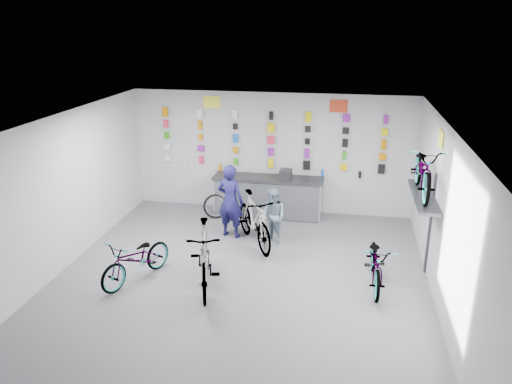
% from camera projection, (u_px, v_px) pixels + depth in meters
% --- Properties ---
extents(floor, '(8.00, 8.00, 0.00)m').
position_uv_depth(floor, '(237.00, 286.00, 9.23)').
color(floor, '#505055').
rests_on(floor, ground).
extents(ceiling, '(8.00, 8.00, 0.00)m').
position_uv_depth(ceiling, '(235.00, 126.00, 8.24)').
color(ceiling, white).
rests_on(ceiling, wall_back).
extents(wall_back, '(7.00, 0.00, 7.00)m').
position_uv_depth(wall_back, '(271.00, 153.00, 12.44)').
color(wall_back, silver).
rests_on(wall_back, floor).
extents(wall_front, '(7.00, 0.00, 7.00)m').
position_uv_depth(wall_front, '(150.00, 352.00, 5.02)').
color(wall_front, silver).
rests_on(wall_front, floor).
extents(wall_left, '(0.00, 8.00, 8.00)m').
position_uv_depth(wall_left, '(54.00, 198.00, 9.33)').
color(wall_left, silver).
rests_on(wall_left, floor).
extents(wall_right, '(0.00, 8.00, 8.00)m').
position_uv_depth(wall_right, '(446.00, 224.00, 8.13)').
color(wall_right, silver).
rests_on(wall_right, floor).
extents(counter, '(2.70, 0.66, 1.00)m').
position_uv_depth(counter, '(268.00, 197.00, 12.35)').
color(counter, black).
rests_on(counter, floor).
extents(merch_wall, '(5.57, 0.08, 1.57)m').
position_uv_depth(merch_wall, '(274.00, 142.00, 12.27)').
color(merch_wall, silver).
rests_on(merch_wall, wall_back).
extents(wall_bracket, '(0.39, 1.90, 2.00)m').
position_uv_depth(wall_bracket, '(425.00, 201.00, 9.29)').
color(wall_bracket, '#333338').
rests_on(wall_bracket, wall_right).
extents(sign_left, '(0.42, 0.02, 0.30)m').
position_uv_depth(sign_left, '(212.00, 102.00, 12.28)').
color(sign_left, '#FFFE38').
rests_on(sign_left, wall_back).
extents(sign_right, '(0.42, 0.02, 0.30)m').
position_uv_depth(sign_right, '(339.00, 106.00, 11.75)').
color(sign_right, red).
rests_on(sign_right, wall_back).
extents(sign_side, '(0.02, 0.40, 0.30)m').
position_uv_depth(sign_side, '(441.00, 139.00, 8.87)').
color(sign_side, '#FFFE38').
rests_on(sign_side, wall_right).
extents(bike_left, '(1.20, 1.75, 0.87)m').
position_uv_depth(bike_left, '(136.00, 259.00, 9.28)').
color(bike_left, gray).
rests_on(bike_left, floor).
extents(bike_center, '(1.07, 2.08, 1.21)m').
position_uv_depth(bike_center, '(205.00, 257.00, 9.02)').
color(bike_center, gray).
rests_on(bike_center, floor).
extents(bike_right, '(0.64, 1.73, 0.90)m').
position_uv_depth(bike_right, '(376.00, 263.00, 9.12)').
color(bike_right, gray).
rests_on(bike_right, floor).
extents(bike_service, '(1.45, 1.93, 1.16)m').
position_uv_depth(bike_service, '(254.00, 220.00, 10.71)').
color(bike_service, gray).
rests_on(bike_service, floor).
extents(bike_wall, '(0.63, 1.80, 0.95)m').
position_uv_depth(bike_wall, '(424.00, 170.00, 9.11)').
color(bike_wall, gray).
rests_on(bike_wall, wall_bracket).
extents(clerk, '(0.69, 0.54, 1.68)m').
position_uv_depth(clerk, '(230.00, 201.00, 11.07)').
color(clerk, '#161447').
rests_on(clerk, floor).
extents(customer, '(0.76, 0.75, 1.24)m').
position_uv_depth(customer, '(273.00, 216.00, 10.79)').
color(customer, slate).
rests_on(customer, floor).
extents(spare_wheel, '(0.64, 0.36, 0.61)m').
position_uv_depth(spare_wheel, '(216.00, 206.00, 12.29)').
color(spare_wheel, black).
rests_on(spare_wheel, floor).
extents(register, '(0.29, 0.31, 0.22)m').
position_uv_depth(register, '(286.00, 174.00, 12.08)').
color(register, black).
rests_on(register, counter).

